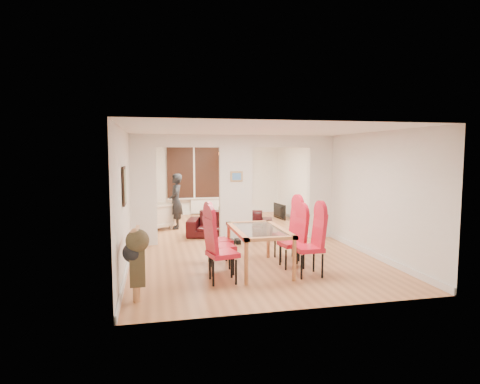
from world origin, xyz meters
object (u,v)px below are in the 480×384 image
object	(u,v)px
coffee_table	(225,218)
bowl	(219,214)
dining_chair_lc	(219,237)
dining_chair_ra	(308,243)
dining_chair_rc	(287,231)
bottle	(220,211)
person	(176,201)
dining_chair_la	(223,249)
dining_chair_lb	(221,242)
television	(277,211)
dining_chair_rb	(292,239)
sofa	(230,224)
armchair	(154,216)
dining_table	(259,249)

from	to	relation	value
coffee_table	bowl	xyz separation A→B (m)	(-0.21, -0.02, 0.14)
dining_chair_lc	dining_chair_ra	size ratio (longest dim) A/B	0.93
dining_chair_rc	bottle	size ratio (longest dim) A/B	3.98
person	coffee_table	xyz separation A→B (m)	(1.56, 0.79, -0.68)
dining_chair_la	dining_chair_lb	world-z (taller)	dining_chair_la
bowl	television	bearing A→B (deg)	6.93
dining_chair_rb	sofa	size ratio (longest dim) A/B	0.49
dining_chair_lc	coffee_table	xyz separation A→B (m)	(0.96, 4.70, -0.42)
armchair	television	distance (m)	4.08
dining_chair_la	bottle	distance (m)	5.85
sofa	bowl	xyz separation A→B (m)	(0.04, 2.14, -0.07)
dining_table	bowl	world-z (taller)	dining_table
dining_chair_rb	person	world-z (taller)	person
dining_chair_lc	coffee_table	bearing A→B (deg)	64.99
armchair	bowl	bearing A→B (deg)	73.62
television	bowl	distance (m)	2.01
dining_chair_la	dining_chair_ra	bearing A→B (deg)	-12.70
bottle	person	bearing A→B (deg)	-151.37
person	bottle	world-z (taller)	person
dining_chair_la	sofa	xyz separation A→B (m)	(0.83, 3.65, -0.25)
dining_chair_ra	coffee_table	size ratio (longest dim) A/B	1.18
armchair	coffee_table	size ratio (longest dim) A/B	0.85
dining_table	coffee_table	distance (m)	5.25
dining_chair_ra	television	bearing A→B (deg)	76.66
dining_table	bowl	bearing A→B (deg)	88.96
sofa	dining_chair_la	bearing A→B (deg)	-88.23
dining_chair_la	person	bearing A→B (deg)	81.64
sofa	person	size ratio (longest dim) A/B	1.39
dining_chair_ra	sofa	bearing A→B (deg)	100.20
bottle	television	bearing A→B (deg)	7.40
dining_chair_lc	coffee_table	size ratio (longest dim) A/B	1.09
dining_chair_lb	dining_chair_lc	xyz separation A→B (m)	(0.06, 0.59, -0.03)
dining_chair_la	bottle	xyz separation A→B (m)	(0.91, 5.77, -0.20)
dining_table	bowl	distance (m)	5.22
dining_chair_rc	person	bearing A→B (deg)	109.84
dining_chair_la	dining_chair_lb	bearing A→B (deg)	69.20
bowl	sofa	bearing A→B (deg)	-91.06
dining_table	dining_chair_ra	bearing A→B (deg)	-35.17
dining_chair_lc	sofa	distance (m)	2.65
dining_table	person	bearing A→B (deg)	105.87
dining_chair_lb	dining_chair_ra	bearing A→B (deg)	-26.60
dining_chair_lc	dining_chair_lb	bearing A→B (deg)	-108.91
sofa	bowl	size ratio (longest dim) A/B	9.56
dining_chair_la	dining_chair_lc	distance (m)	1.11
dining_chair_lc	person	size ratio (longest dim) A/B	0.68
dining_table	bowl	xyz separation A→B (m)	(0.09, 5.22, -0.13)
dining_chair_lb	dining_table	bearing A→B (deg)	-3.92
armchair	television	bearing A→B (deg)	67.11
dining_chair_rc	bowl	xyz separation A→B (m)	(-0.66, 4.64, -0.32)
television	dining_table	bearing A→B (deg)	151.98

